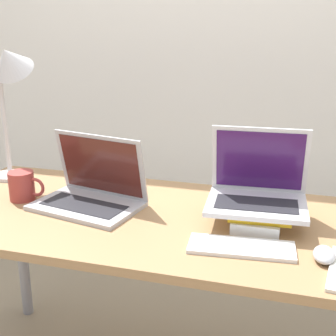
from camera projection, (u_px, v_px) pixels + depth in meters
The scene contains 9 objects.
wall_back at pixel (217, 30), 2.39m from camera, with size 8.00×0.05×2.70m.
desk at pixel (159, 236), 1.65m from camera, with size 1.69×0.73×0.75m.
laptop_left at pixel (91, 192), 1.71m from camera, with size 0.42×0.32×0.26m.
book_stack at pixel (259, 214), 1.57m from camera, with size 0.21×0.25×0.06m.
laptop_on_books at pixel (257, 189), 1.56m from camera, with size 0.34×0.27×0.25m.
wireless_keyboard at pixel (241, 247), 1.40m from camera, with size 0.33×0.15×0.01m.
mouse at pixel (324, 255), 1.33m from camera, with size 0.06×0.10×0.03m.
mug at pixel (22, 186), 1.77m from camera, with size 0.14×0.10×0.11m.
desk_lamp at pixel (9, 76), 1.84m from camera, with size 0.23×0.20×0.59m.
Camera 1 is at (0.44, -1.07, 1.41)m, focal length 50.00 mm.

